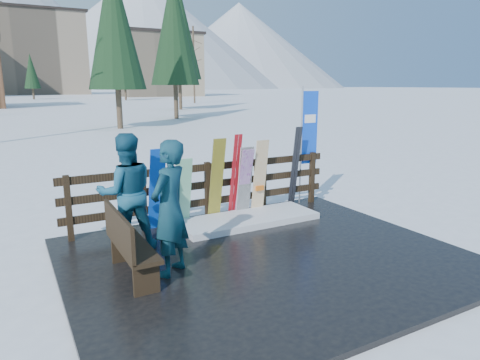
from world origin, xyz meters
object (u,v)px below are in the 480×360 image
snowboard_5 (260,177)px  snowboard_0 (157,190)px  snowboard_3 (244,183)px  person_front (170,208)px  snowboard_2 (217,180)px  snowboard_1 (183,193)px  snowboard_4 (245,182)px  person_back (126,193)px  rental_flag (308,132)px  bench (127,242)px

snowboard_5 → snowboard_0: bearing=180.0°
snowboard_3 → person_front: person_front is taller
snowboard_0 → snowboard_2: bearing=-0.0°
snowboard_1 → snowboard_5: snowboard_5 is taller
snowboard_4 → person_back: (-2.53, -0.65, 0.23)m
snowboard_5 → rental_flag: (1.40, 0.27, 0.83)m
bench → snowboard_0: size_ratio=0.95×
snowboard_2 → snowboard_5: (0.98, 0.00, -0.05)m
person_front → snowboard_2: bearing=-169.7°
snowboard_3 → person_front: (-2.23, -1.84, 0.26)m
snowboard_1 → person_back: (-1.20, -0.65, 0.29)m
snowboard_3 → snowboard_4: (0.01, -0.00, 0.02)m
snowboard_4 → rental_flag: bearing=8.8°
bench → snowboard_0: (0.99, 1.71, 0.26)m
snowboard_1 → person_back: 1.40m
person_front → rental_flag: bearing=169.4°
snowboard_4 → person_front: (-2.24, -1.84, 0.24)m
snowboard_3 → snowboard_5: size_ratio=0.92×
snowboard_1 → snowboard_5: 1.69m
snowboard_4 → rental_flag: (1.75, 0.27, 0.89)m
bench → rental_flag: size_ratio=0.58×
snowboard_1 → snowboard_5: (1.69, 0.00, 0.12)m
snowboard_4 → snowboard_5: 0.36m
snowboard_0 → snowboard_3: (1.82, 0.00, -0.07)m
snowboard_3 → rental_flag: 2.00m
bench → rental_flag: 5.10m
snowboard_5 → person_front: person_front is taller
snowboard_2 → person_front: (-1.61, -1.84, 0.13)m
snowboard_5 → person_back: bearing=-167.3°
snowboard_0 → snowboard_1: snowboard_0 is taller
rental_flag → snowboard_0: bearing=-175.7°
snowboard_0 → rental_flag: 3.69m
snowboard_1 → snowboard_3: bearing=0.0°
snowboard_2 → person_front: 2.45m
snowboard_1 → snowboard_4: 1.33m
snowboard_2 → snowboard_0: bearing=180.0°
snowboard_3 → person_back: 2.61m
rental_flag → bench: bearing=-156.6°
snowboard_2 → rental_flag: bearing=6.5°
person_front → snowboard_3: bearing=-178.9°
snowboard_3 → snowboard_4: 0.02m
snowboard_5 → person_back: 2.97m
snowboard_1 → rental_flag: rental_flag is taller
snowboard_1 → snowboard_2: snowboard_2 is taller
bench → snowboard_1: 2.27m
snowboard_2 → snowboard_3: 0.63m
rental_flag → person_front: bearing=-152.1°
snowboard_4 → person_back: size_ratio=0.76×
person_front → person_back: size_ratio=1.01×
snowboard_1 → snowboard_0: bearing=180.0°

